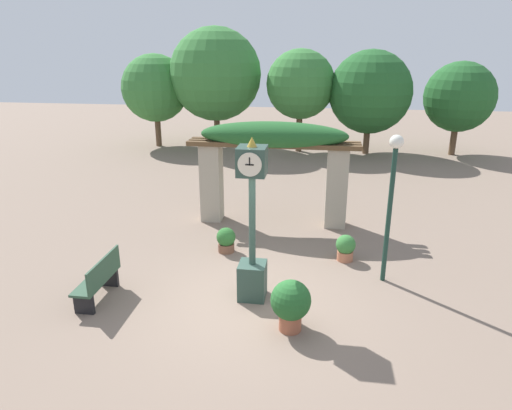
% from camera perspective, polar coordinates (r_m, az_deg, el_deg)
% --- Properties ---
extents(ground_plane, '(60.00, 60.00, 0.00)m').
position_cam_1_polar(ground_plane, '(9.08, -1.04, -12.16)').
color(ground_plane, '#7F6B5B').
extents(pedestal_clock, '(0.53, 0.57, 3.22)m').
position_cam_1_polar(pedestal_clock, '(8.64, -0.48, -3.19)').
color(pedestal_clock, '#2D473D').
rests_on(pedestal_clock, ground).
extents(pergola, '(4.64, 1.16, 2.84)m').
position_cam_1_polar(pergola, '(12.38, 2.18, 6.88)').
color(pergola, '#A89E89').
rests_on(pergola, ground).
extents(potted_plant_near_left, '(0.71, 0.71, 0.94)m').
position_cam_1_polar(potted_plant_near_left, '(8.08, 4.36, -12.09)').
color(potted_plant_near_left, '#9E563D').
rests_on(potted_plant_near_left, ground).
extents(potted_plant_near_right, '(0.46, 0.46, 0.61)m').
position_cam_1_polar(potted_plant_near_right, '(11.06, -3.76, -4.34)').
color(potted_plant_near_right, brown).
rests_on(potted_plant_near_right, ground).
extents(potted_plant_far_left, '(0.45, 0.45, 0.62)m').
position_cam_1_polar(potted_plant_far_left, '(10.81, 11.13, -5.20)').
color(potted_plant_far_left, '#B26B4C').
rests_on(potted_plant_far_left, ground).
extents(park_bench, '(0.42, 1.32, 0.89)m').
position_cam_1_polar(park_bench, '(9.51, -19.04, -8.83)').
color(park_bench, '#2D4C38').
rests_on(park_bench, ground).
extents(lamp_post, '(0.27, 0.27, 3.13)m').
position_cam_1_polar(lamp_post, '(9.48, 16.61, 2.12)').
color(lamp_post, '#19382D').
rests_on(lamp_post, ground).
extents(tree_line, '(17.17, 4.41, 5.64)m').
position_cam_1_polar(tree_line, '(21.78, 3.21, 14.80)').
color(tree_line, brown).
rests_on(tree_line, ground).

